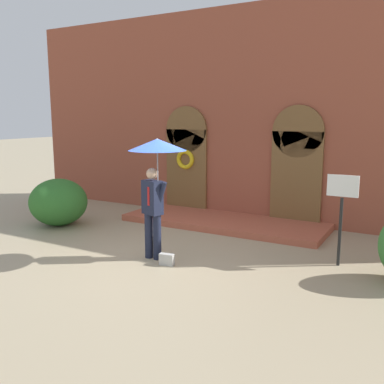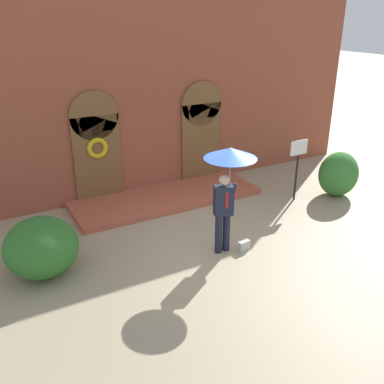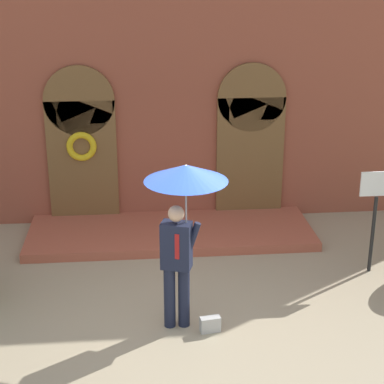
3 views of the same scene
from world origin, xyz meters
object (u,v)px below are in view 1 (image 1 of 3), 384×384
handbag (167,259)px  shrub_left (58,202)px  sign_post (342,205)px  person_with_umbrella (156,162)px

handbag → shrub_left: bearing=154.0°
sign_post → person_with_umbrella: bearing=-156.5°
person_with_umbrella → handbag: (0.35, -0.20, -1.80)m
person_with_umbrella → handbag: bearing=-30.1°
person_with_umbrella → handbag: 1.85m
sign_post → shrub_left: size_ratio=1.17×
handbag → sign_post: bearing=19.5°
person_with_umbrella → sign_post: bearing=23.5°
person_with_umbrella → sign_post: 3.54m
sign_post → shrub_left: sign_post is taller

